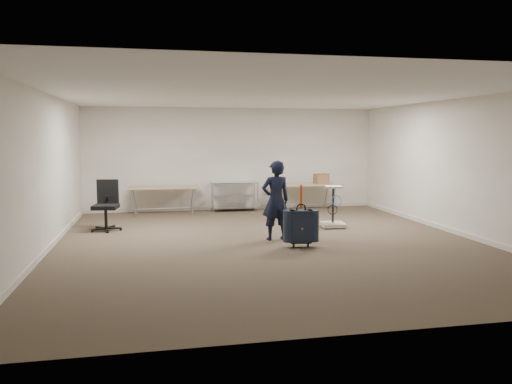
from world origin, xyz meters
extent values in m
plane|color=#45362A|center=(0.00, 0.00, 0.00)|extent=(9.00, 9.00, 0.00)
plane|color=beige|center=(0.00, 4.50, 1.40)|extent=(8.00, 0.00, 8.00)
plane|color=beige|center=(0.00, -4.50, 1.40)|extent=(8.00, 0.00, 8.00)
plane|color=beige|center=(-4.00, 0.00, 1.40)|extent=(0.00, 9.00, 9.00)
plane|color=beige|center=(4.00, 0.00, 1.40)|extent=(0.00, 9.00, 9.00)
plane|color=white|center=(0.00, 0.00, 2.80)|extent=(8.00, 8.00, 0.00)
cube|color=beige|center=(0.00, 4.49, 0.05)|extent=(8.00, 0.02, 0.10)
cube|color=beige|center=(-3.99, 0.00, 0.05)|extent=(0.02, 9.00, 0.10)
cube|color=beige|center=(3.99, 0.00, 0.05)|extent=(0.02, 9.00, 0.10)
cube|color=tan|center=(-1.90, 3.95, 0.71)|extent=(1.80, 0.75, 0.03)
cylinder|color=gray|center=(-1.90, 3.95, 0.15)|extent=(1.50, 0.02, 0.02)
cylinder|color=gray|center=(-2.65, 3.65, 0.35)|extent=(0.13, 0.04, 0.69)
cylinder|color=gray|center=(-1.15, 3.65, 0.35)|extent=(0.13, 0.04, 0.69)
cylinder|color=gray|center=(-2.65, 4.25, 0.35)|extent=(0.13, 0.04, 0.69)
cylinder|color=gray|center=(-1.15, 4.25, 0.35)|extent=(0.13, 0.04, 0.69)
cube|color=tan|center=(1.90, 3.95, 0.71)|extent=(1.80, 0.75, 0.03)
cylinder|color=gray|center=(1.90, 3.95, 0.15)|extent=(1.50, 0.02, 0.02)
cylinder|color=gray|center=(1.15, 3.65, 0.35)|extent=(0.13, 0.04, 0.69)
cylinder|color=gray|center=(2.65, 3.65, 0.35)|extent=(0.13, 0.04, 0.69)
cylinder|color=gray|center=(1.15, 4.25, 0.35)|extent=(0.13, 0.04, 0.69)
cylinder|color=gray|center=(2.65, 4.25, 0.35)|extent=(0.13, 0.04, 0.69)
cylinder|color=silver|center=(-0.60, 3.98, 0.40)|extent=(0.02, 0.02, 0.80)
cylinder|color=silver|center=(0.60, 3.98, 0.40)|extent=(0.02, 0.02, 0.80)
cylinder|color=silver|center=(-0.60, 4.42, 0.40)|extent=(0.02, 0.02, 0.80)
cylinder|color=silver|center=(0.60, 4.42, 0.40)|extent=(0.02, 0.02, 0.80)
cube|color=silver|center=(0.00, 4.20, 0.10)|extent=(1.20, 0.45, 0.02)
cube|color=silver|center=(0.00, 4.20, 0.45)|extent=(1.20, 0.45, 0.02)
cube|color=silver|center=(0.00, 4.20, 0.78)|extent=(1.20, 0.45, 0.01)
imported|color=black|center=(0.19, 0.27, 0.78)|extent=(0.60, 0.43, 1.56)
cube|color=black|center=(0.48, -0.50, 0.40)|extent=(0.45, 0.29, 0.58)
cube|color=black|center=(0.48, -0.48, 0.09)|extent=(0.40, 0.21, 0.03)
cylinder|color=black|center=(0.35, -0.48, 0.04)|extent=(0.04, 0.08, 0.08)
cylinder|color=black|center=(0.61, -0.51, 0.04)|extent=(0.04, 0.08, 0.08)
torus|color=black|center=(0.48, -0.50, 0.72)|extent=(0.18, 0.05, 0.18)
cube|color=#E1480B|center=(0.48, -0.48, 0.93)|extent=(0.04, 0.01, 0.44)
cylinder|color=black|center=(-3.17, 1.91, 0.05)|extent=(0.66, 0.66, 0.10)
cylinder|color=black|center=(-3.17, 1.91, 0.28)|extent=(0.07, 0.07, 0.44)
cube|color=black|center=(-3.17, 1.91, 0.52)|extent=(0.58, 0.58, 0.09)
cube|color=black|center=(-3.14, 2.15, 0.83)|extent=(0.47, 0.13, 0.53)
cube|color=beige|center=(1.78, 1.31, 0.06)|extent=(0.57, 0.57, 0.08)
cylinder|color=black|center=(1.57, 1.11, 0.02)|extent=(0.06, 0.06, 0.04)
cylinder|color=black|center=(1.78, 1.36, 0.50)|extent=(0.05, 0.05, 0.81)
cube|color=beige|center=(1.78, 1.31, 0.91)|extent=(0.39, 0.35, 0.04)
torus|color=blue|center=(1.83, 1.23, 0.61)|extent=(0.27, 0.14, 0.25)
cube|color=brown|center=(2.37, 3.89, 0.87)|extent=(0.41, 0.33, 0.27)
camera|label=1|loc=(-2.11, -9.14, 2.03)|focal=35.00mm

